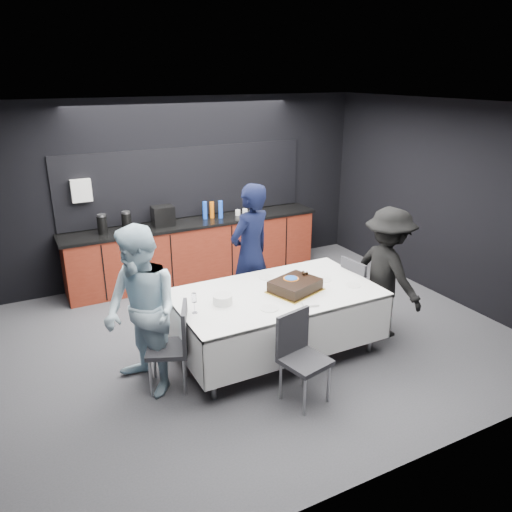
{
  "coord_description": "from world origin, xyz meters",
  "views": [
    {
      "loc": [
        -2.58,
        -4.9,
        3.14
      ],
      "look_at": [
        0.0,
        0.1,
        1.05
      ],
      "focal_mm": 35.0,
      "sensor_mm": 36.0,
      "label": 1
    }
  ],
  "objects": [
    {
      "name": "chair_left",
      "position": [
        -1.26,
        -0.52,
        0.53
      ],
      "size": [
        0.55,
        0.55,
        0.92
      ],
      "color": "#2B2B30",
      "rests_on": "ground"
    },
    {
      "name": "fork_pile",
      "position": [
        0.15,
        -0.88,
        0.79
      ],
      "size": [
        0.19,
        0.15,
        0.03
      ],
      "primitive_type": "cube",
      "rotation": [
        0.0,
        0.0,
        -0.32
      ],
      "color": "white",
      "rests_on": "party_table"
    },
    {
      "name": "person_center",
      "position": [
        0.13,
        0.51,
        0.92
      ],
      "size": [
        0.79,
        0.66,
        1.85
      ],
      "primitive_type": "imported",
      "rotation": [
        0.0,
        0.0,
        3.51
      ],
      "color": "black",
      "rests_on": "ground"
    },
    {
      "name": "cake_assembly",
      "position": [
        0.2,
        -0.48,
        0.85
      ],
      "size": [
        0.67,
        0.61,
        0.17
      ],
      "color": "gold",
      "rests_on": "party_table"
    },
    {
      "name": "party_table",
      "position": [
        0.0,
        -0.4,
        0.64
      ],
      "size": [
        2.32,
        1.32,
        0.78
      ],
      "color": "#99999E",
      "rests_on": "ground"
    },
    {
      "name": "loose_plate_near",
      "position": [
        -0.28,
        -0.75,
        0.78
      ],
      "size": [
        0.2,
        0.2,
        0.01
      ],
      "primitive_type": "cylinder",
      "color": "white",
      "rests_on": "party_table"
    },
    {
      "name": "chair_near",
      "position": [
        -0.22,
        -1.27,
        0.53
      ],
      "size": [
        0.5,
        0.5,
        0.92
      ],
      "color": "#2B2B30",
      "rests_on": "ground"
    },
    {
      "name": "champagne_flute",
      "position": [
        -1.01,
        -0.47,
        0.94
      ],
      "size": [
        0.06,
        0.06,
        0.22
      ],
      "color": "white",
      "rests_on": "party_table"
    },
    {
      "name": "chair_right",
      "position": [
        1.27,
        -0.3,
        0.53
      ],
      "size": [
        0.46,
        0.46,
        0.92
      ],
      "color": "#2B2B30",
      "rests_on": "ground"
    },
    {
      "name": "plate_stack",
      "position": [
        -0.67,
        -0.4,
        0.83
      ],
      "size": [
        0.21,
        0.21,
        0.1
      ],
      "primitive_type": "cylinder",
      "color": "white",
      "rests_on": "party_table"
    },
    {
      "name": "loose_plate_far",
      "position": [
        0.1,
        0.02,
        0.78
      ],
      "size": [
        0.19,
        0.19,
        0.01
      ],
      "primitive_type": "cylinder",
      "color": "white",
      "rests_on": "party_table"
    },
    {
      "name": "ground",
      "position": [
        0.0,
        0.0,
        0.0
      ],
      "size": [
        6.0,
        6.0,
        0.0
      ],
      "primitive_type": "plane",
      "color": "#46464B",
      "rests_on": "ground"
    },
    {
      "name": "person_right",
      "position": [
        1.44,
        -0.62,
        0.82
      ],
      "size": [
        0.65,
        1.08,
        1.64
      ],
      "primitive_type": "imported",
      "rotation": [
        0.0,
        0.0,
        1.61
      ],
      "color": "black",
      "rests_on": "ground"
    },
    {
      "name": "room_shell",
      "position": [
        0.0,
        0.0,
        1.86
      ],
      "size": [
        6.04,
        5.04,
        2.82
      ],
      "color": "white",
      "rests_on": "ground"
    },
    {
      "name": "kitchenette",
      "position": [
        -0.02,
        2.22,
        0.54
      ],
      "size": [
        4.1,
        0.64,
        2.05
      ],
      "color": "maroon",
      "rests_on": "ground"
    },
    {
      "name": "loose_plate_right_a",
      "position": [
        0.68,
        -0.36,
        0.78
      ],
      "size": [
        0.18,
        0.18,
        0.01
      ],
      "primitive_type": "cylinder",
      "color": "white",
      "rests_on": "party_table"
    },
    {
      "name": "person_left",
      "position": [
        -1.55,
        -0.43,
        0.89
      ],
      "size": [
        0.91,
        1.03,
        1.78
      ],
      "primitive_type": "imported",
      "rotation": [
        0.0,
        0.0,
        -1.26
      ],
      "color": "silver",
      "rests_on": "ground"
    },
    {
      "name": "loose_plate_right_b",
      "position": [
        0.89,
        -0.66,
        0.78
      ],
      "size": [
        0.18,
        0.18,
        0.01
      ],
      "primitive_type": "cylinder",
      "color": "white",
      "rests_on": "party_table"
    }
  ]
}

